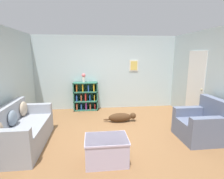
# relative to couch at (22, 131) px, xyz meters

# --- Properties ---
(ground_plane) EXTENTS (14.00, 14.00, 0.00)m
(ground_plane) POSITION_rel_couch_xyz_m (2.03, 0.36, -0.34)
(ground_plane) COLOR brown
(wall_back) EXTENTS (5.60, 0.13, 2.60)m
(wall_back) POSITION_rel_couch_xyz_m (2.03, 2.61, 0.96)
(wall_back) COLOR silver
(wall_back) RESTS_ON ground_plane
(wall_right) EXTENTS (0.16, 5.00, 2.60)m
(wall_right) POSITION_rel_couch_xyz_m (4.57, 0.37, 0.95)
(wall_right) COLOR silver
(wall_right) RESTS_ON ground_plane
(couch) EXTENTS (0.82, 1.73, 0.90)m
(couch) POSITION_rel_couch_xyz_m (0.00, 0.00, 0.00)
(couch) COLOR #9399A3
(couch) RESTS_ON ground_plane
(bookshelf) EXTENTS (0.84, 0.32, 1.00)m
(bookshelf) POSITION_rel_couch_xyz_m (1.27, 2.39, 0.14)
(bookshelf) COLOR #2D6B56
(bookshelf) RESTS_ON ground_plane
(recliner_chair) EXTENTS (0.89, 0.92, 0.97)m
(recliner_chair) POSITION_rel_couch_xyz_m (4.01, -0.13, 0.01)
(recliner_chair) COLOR slate
(recliner_chair) RESTS_ON ground_plane
(coffee_table) EXTENTS (0.77, 0.56, 0.48)m
(coffee_table) POSITION_rel_couch_xyz_m (1.75, -0.78, -0.09)
(coffee_table) COLOR #BCB2D1
(coffee_table) RESTS_ON ground_plane
(dog) EXTENTS (0.97, 0.24, 0.27)m
(dog) POSITION_rel_couch_xyz_m (2.35, 1.12, -0.21)
(dog) COLOR #472D19
(dog) RESTS_ON ground_plane
(vase) EXTENTS (0.13, 0.13, 0.31)m
(vase) POSITION_rel_couch_xyz_m (1.23, 2.38, 0.83)
(vase) COLOR silver
(vase) RESTS_ON bookshelf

